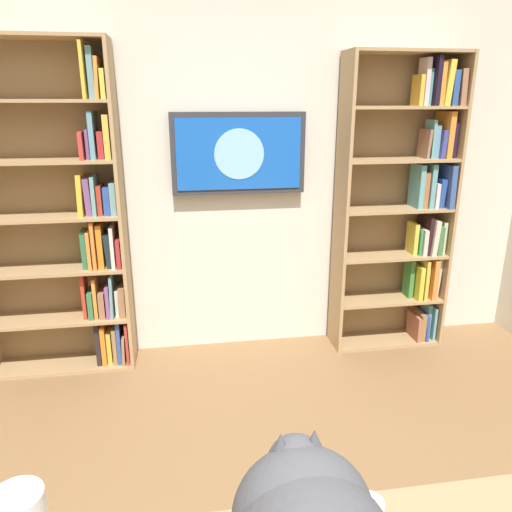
# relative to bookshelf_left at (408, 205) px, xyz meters

# --- Properties ---
(wall_back) EXTENTS (4.52, 0.06, 2.70)m
(wall_back) POSITION_rel_bookshelf_left_xyz_m (1.27, -0.17, 0.30)
(wall_back) COLOR silver
(wall_back) RESTS_ON ground
(bookshelf_left) EXTENTS (0.81, 0.28, 2.06)m
(bookshelf_left) POSITION_rel_bookshelf_left_xyz_m (0.00, 0.00, 0.00)
(bookshelf_left) COLOR tan
(bookshelf_left) RESTS_ON ground
(bookshelf_right) EXTENTS (0.94, 0.28, 2.11)m
(bookshelf_right) POSITION_rel_bookshelf_left_xyz_m (2.31, -0.01, -0.05)
(bookshelf_right) COLOR tan
(bookshelf_right) RESTS_ON ground
(wall_mounted_tv) EXTENTS (0.89, 0.07, 0.53)m
(wall_mounted_tv) POSITION_rel_bookshelf_left_xyz_m (1.19, -0.09, 0.36)
(wall_mounted_tv) COLOR #333338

